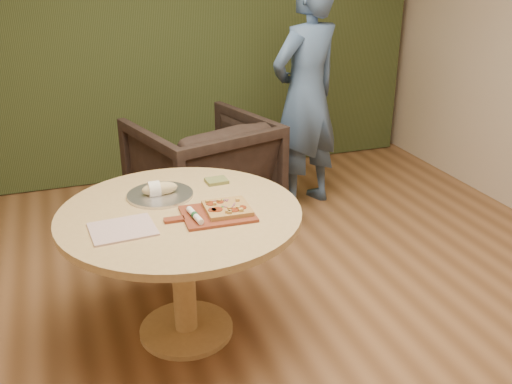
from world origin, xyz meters
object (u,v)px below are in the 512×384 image
at_px(flatbread_pizza, 227,208).
at_px(pedestal_table, 181,235).
at_px(cutlery_roll, 195,215).
at_px(person_standing, 306,96).
at_px(armchair, 202,167).
at_px(serving_tray, 160,195).
at_px(pizza_paddle, 216,214).
at_px(bread_roll, 158,189).

bearing_deg(flatbread_pizza, pedestal_table, 153.17).
bearing_deg(cutlery_roll, person_standing, 43.72).
distance_m(cutlery_roll, armchair, 1.52).
relative_size(pedestal_table, serving_tray, 3.51).
height_order(flatbread_pizza, cutlery_roll, flatbread_pizza).
relative_size(pedestal_table, flatbread_pizza, 5.48).
xyz_separation_m(cutlery_roll, serving_tray, (-0.10, 0.36, -0.02)).
height_order(pedestal_table, cutlery_roll, cutlery_roll).
relative_size(pizza_paddle, flatbread_pizza, 1.97).
height_order(serving_tray, person_standing, person_standing).
bearing_deg(bread_roll, flatbread_pizza, -48.81).
bearing_deg(cutlery_roll, serving_tray, 99.50).
bearing_deg(pizza_paddle, pedestal_table, 144.58).
height_order(pedestal_table, pizza_paddle, pizza_paddle).
bearing_deg(pedestal_table, serving_tray, 105.05).
height_order(pedestal_table, serving_tray, serving_tray).
distance_m(bread_roll, armchair, 1.23).
distance_m(cutlery_roll, serving_tray, 0.38).
xyz_separation_m(pedestal_table, cutlery_roll, (0.04, -0.15, 0.17)).
xyz_separation_m(bread_roll, person_standing, (1.40, 1.17, 0.13)).
bearing_deg(serving_tray, person_standing, 40.23).
bearing_deg(armchair, flatbread_pizza, 64.39).
relative_size(serving_tray, bread_roll, 1.84).
relative_size(serving_tray, armchair, 0.38).
distance_m(serving_tray, person_standing, 1.82).
bearing_deg(flatbread_pizza, pizza_paddle, -171.26).
height_order(pedestal_table, armchair, armchair).
distance_m(pedestal_table, pizza_paddle, 0.25).
height_order(pizza_paddle, armchair, armchair).
xyz_separation_m(flatbread_pizza, armchair, (0.23, 1.39, -0.31)).
height_order(bread_roll, person_standing, person_standing).
height_order(pizza_paddle, serving_tray, serving_tray).
relative_size(flatbread_pizza, person_standing, 0.12).
height_order(armchair, person_standing, person_standing).
xyz_separation_m(flatbread_pizza, bread_roll, (-0.29, 0.33, 0.02)).
bearing_deg(armchair, pizza_paddle, 61.97).
bearing_deg(serving_tray, cutlery_roll, -74.14).
bearing_deg(pizza_paddle, bread_roll, 125.78).
xyz_separation_m(pedestal_table, armchair, (0.45, 1.28, -0.14)).
height_order(pedestal_table, flatbread_pizza, flatbread_pizza).
height_order(flatbread_pizza, bread_roll, bread_roll).
distance_m(pizza_paddle, person_standing, 1.92).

